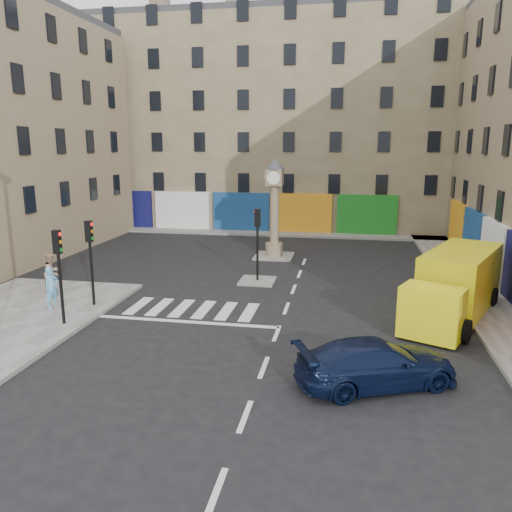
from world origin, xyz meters
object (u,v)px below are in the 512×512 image
(traffic_light_left_near, at_px, (59,262))
(pedestrian_tan, at_px, (52,272))
(clock_pillar, at_px, (274,201))
(navy_sedan, at_px, (376,363))
(traffic_light_left_far, at_px, (90,249))
(pedestrian_blue, at_px, (52,288))
(traffic_light_island, at_px, (257,233))
(yellow_van, at_px, (456,285))

(traffic_light_left_near, height_order, pedestrian_tan, traffic_light_left_near)
(clock_pillar, bearing_deg, navy_sedan, -71.79)
(traffic_light_left_near, relative_size, traffic_light_left_far, 1.00)
(traffic_light_left_near, bearing_deg, pedestrian_blue, 131.97)
(navy_sedan, height_order, pedestrian_blue, pedestrian_blue)
(navy_sedan, bearing_deg, clock_pillar, -5.54)
(traffic_light_island, xyz_separation_m, pedestrian_blue, (-7.79, -6.14, -1.54))
(traffic_light_left_near, height_order, traffic_light_left_far, same)
(clock_pillar, bearing_deg, yellow_van, -47.19)
(traffic_light_island, relative_size, yellow_van, 0.49)
(clock_pillar, bearing_deg, traffic_light_left_far, -118.94)
(traffic_light_left_near, bearing_deg, traffic_light_left_far, 90.00)
(traffic_light_left_far, bearing_deg, yellow_van, 6.41)
(traffic_light_left_far, bearing_deg, traffic_light_island, 40.60)
(traffic_light_left_near, xyz_separation_m, pedestrian_blue, (-1.49, 1.66, -1.57))
(yellow_van, bearing_deg, traffic_light_left_far, -148.60)
(traffic_light_left_near, distance_m, pedestrian_blue, 2.73)
(traffic_light_left_near, relative_size, pedestrian_blue, 2.06)
(traffic_light_left_far, height_order, yellow_van, traffic_light_left_far)
(pedestrian_blue, bearing_deg, navy_sedan, -90.30)
(traffic_light_left_near, xyz_separation_m, traffic_light_island, (6.30, 7.80, -0.03))
(traffic_light_left_far, xyz_separation_m, pedestrian_blue, (-1.49, -0.74, -1.57))
(pedestrian_tan, bearing_deg, traffic_light_left_far, -120.14)
(pedestrian_blue, xyz_separation_m, pedestrian_tan, (-1.35, 2.21, 0.04))
(traffic_light_left_near, height_order, yellow_van, traffic_light_left_near)
(traffic_light_island, relative_size, pedestrian_tan, 1.96)
(yellow_van, distance_m, pedestrian_blue, 16.94)
(clock_pillar, relative_size, navy_sedan, 1.27)
(traffic_light_left_far, height_order, clock_pillar, clock_pillar)
(clock_pillar, height_order, pedestrian_tan, clock_pillar)
(pedestrian_blue, bearing_deg, yellow_van, -63.41)
(traffic_light_left_far, bearing_deg, traffic_light_left_near, -90.00)
(pedestrian_blue, bearing_deg, traffic_light_left_near, -119.77)
(clock_pillar, relative_size, pedestrian_tan, 3.23)
(traffic_light_island, bearing_deg, yellow_van, -22.34)
(traffic_light_left_near, distance_m, traffic_light_island, 10.03)
(navy_sedan, bearing_deg, traffic_light_left_near, 52.91)
(navy_sedan, distance_m, yellow_van, 7.77)
(yellow_van, xyz_separation_m, pedestrian_blue, (-16.76, -2.45, -0.28))
(traffic_light_left_far, height_order, pedestrian_tan, traffic_light_left_far)
(traffic_light_left_near, relative_size, traffic_light_island, 1.00)
(traffic_light_left_near, xyz_separation_m, pedestrian_tan, (-2.85, 3.87, -1.53))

